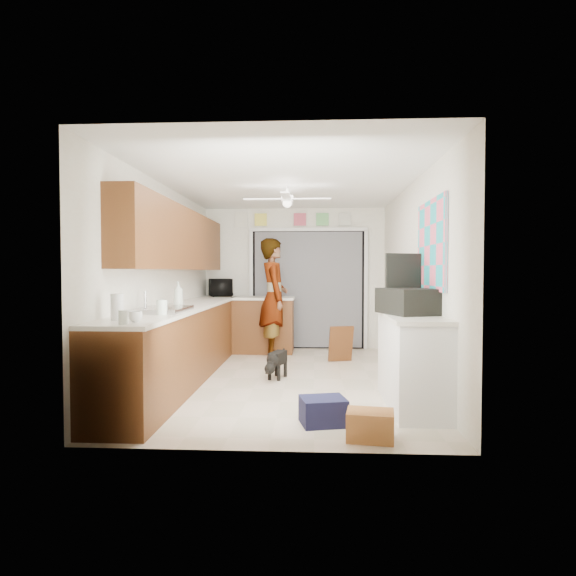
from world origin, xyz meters
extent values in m
plane|color=beige|center=(0.00, 0.00, 0.00)|extent=(5.00, 5.00, 0.00)
plane|color=white|center=(0.00, 0.00, 2.50)|extent=(5.00, 5.00, 0.00)
plane|color=white|center=(0.00, 2.50, 1.25)|extent=(3.20, 0.00, 3.20)
plane|color=white|center=(0.00, -2.50, 1.25)|extent=(3.20, 0.00, 3.20)
plane|color=white|center=(-1.60, 0.00, 1.25)|extent=(0.00, 5.00, 5.00)
plane|color=white|center=(1.60, 0.00, 1.25)|extent=(0.00, 5.00, 5.00)
cube|color=brown|center=(-1.30, 0.00, 0.45)|extent=(0.60, 4.80, 0.90)
cube|color=white|center=(-1.29, 0.00, 0.92)|extent=(0.62, 4.80, 0.04)
cube|color=brown|center=(-1.44, 0.20, 1.80)|extent=(0.32, 4.00, 0.80)
cube|color=silver|center=(-1.29, -1.00, 0.95)|extent=(0.50, 0.76, 0.06)
cylinder|color=silver|center=(-1.48, -1.00, 1.05)|extent=(0.03, 0.03, 0.22)
cube|color=brown|center=(-0.50, 2.00, 0.45)|extent=(1.00, 0.60, 0.90)
cube|color=white|center=(-0.50, 2.00, 0.92)|extent=(1.04, 0.64, 0.04)
cube|color=black|center=(0.25, 2.47, 1.05)|extent=(2.00, 0.06, 2.10)
cube|color=gray|center=(0.25, 2.43, 1.05)|extent=(1.90, 0.03, 2.05)
cube|color=white|center=(-0.77, 2.44, 1.05)|extent=(0.06, 0.04, 2.10)
cube|color=white|center=(1.27, 2.44, 1.05)|extent=(0.06, 0.04, 2.10)
cube|color=white|center=(0.25, 2.44, 2.12)|extent=(2.10, 0.04, 0.06)
cube|color=#F2E750|center=(-0.60, 2.47, 2.30)|extent=(0.22, 0.02, 0.22)
cube|color=#CB4C63|center=(0.10, 2.47, 2.30)|extent=(0.22, 0.02, 0.22)
cube|color=#6CBD6C|center=(0.50, 2.47, 2.30)|extent=(0.22, 0.02, 0.22)
cube|color=beige|center=(0.90, 2.47, 2.30)|extent=(0.22, 0.02, 0.22)
cube|color=silver|center=(-0.95, 2.47, 2.30)|extent=(0.22, 0.02, 0.26)
cube|color=white|center=(1.35, -1.20, 0.45)|extent=(0.50, 1.40, 0.90)
cube|color=white|center=(1.34, -1.20, 0.92)|extent=(0.54, 1.44, 0.04)
cube|color=#FF5D7E|center=(1.58, -1.00, 1.65)|extent=(0.03, 1.15, 0.95)
cube|color=white|center=(0.00, 0.20, 2.32)|extent=(1.14, 1.14, 0.24)
imported|color=black|center=(-1.28, 2.23, 1.09)|extent=(0.52, 0.64, 0.30)
imported|color=silver|center=(-1.34, -0.20, 1.10)|extent=(0.14, 0.14, 0.31)
imported|color=white|center=(-1.19, -2.06, 0.99)|extent=(0.16, 0.16, 0.09)
cylinder|color=silver|center=(-1.18, -1.37, 1.02)|extent=(0.13, 0.13, 0.15)
cylinder|color=silver|center=(-1.22, -2.25, 1.00)|extent=(0.10, 0.10, 0.12)
cylinder|color=white|center=(-1.41, -1.92, 1.06)|extent=(0.15, 0.15, 0.24)
cube|color=black|center=(1.32, -1.15, 1.07)|extent=(0.63, 0.73, 0.26)
cube|color=yellow|center=(1.32, -1.15, 0.96)|extent=(0.61, 0.69, 0.02)
cube|color=black|center=(1.32, -0.86, 1.32)|extent=(0.41, 0.17, 0.50)
cube|color=#B06B37|center=(0.81, -2.20, 0.12)|extent=(0.41, 0.33, 0.24)
cube|color=black|center=(0.44, -1.82, 0.12)|extent=(0.46, 0.41, 0.24)
cube|color=brown|center=(0.76, 1.17, 0.28)|extent=(0.39, 0.23, 0.55)
imported|color=white|center=(-0.29, 1.55, 0.95)|extent=(0.59, 0.77, 1.90)
cube|color=black|center=(-0.11, 0.01, 0.19)|extent=(0.34, 0.53, 0.39)
camera|label=1|loc=(0.35, -6.12, 1.38)|focal=30.00mm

